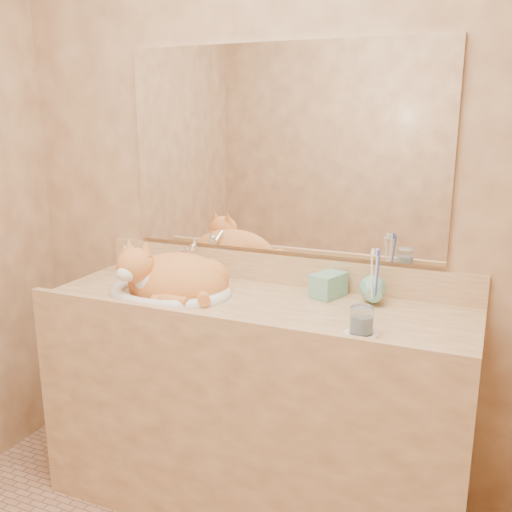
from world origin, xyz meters
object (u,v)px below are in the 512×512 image
at_px(vanity_counter, 253,406).
at_px(sink_basin, 170,274).
at_px(toothbrush_cup, 374,296).
at_px(soap_dispenser, 318,274).
at_px(water_glass, 362,320).
at_px(cat, 172,276).

height_order(vanity_counter, sink_basin, sink_basin).
bearing_deg(sink_basin, vanity_counter, 11.46).
distance_m(sink_basin, toothbrush_cup, 0.78).
bearing_deg(vanity_counter, toothbrush_cup, 14.14).
distance_m(soap_dispenser, water_glass, 0.37).
xyz_separation_m(sink_basin, toothbrush_cup, (0.77, 0.13, -0.03)).
relative_size(cat, soap_dispenser, 2.03).
xyz_separation_m(soap_dispenser, water_glass, (0.23, -0.28, -0.05)).
relative_size(soap_dispenser, toothbrush_cup, 2.05).
relative_size(vanity_counter, soap_dispenser, 7.90).
bearing_deg(water_glass, cat, 169.22).
relative_size(cat, toothbrush_cup, 4.18).
distance_m(soap_dispenser, toothbrush_cup, 0.22).
xyz_separation_m(sink_basin, cat, (0.01, -0.00, -0.01)).
height_order(vanity_counter, water_glass, water_glass).
bearing_deg(sink_basin, cat, 6.38).
relative_size(vanity_counter, water_glass, 18.55).
distance_m(vanity_counter, toothbrush_cup, 0.64).
bearing_deg(cat, sink_basin, 174.35).
bearing_deg(cat, toothbrush_cup, 5.58).
height_order(vanity_counter, cat, cat).
bearing_deg(sink_basin, water_glass, -2.57).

